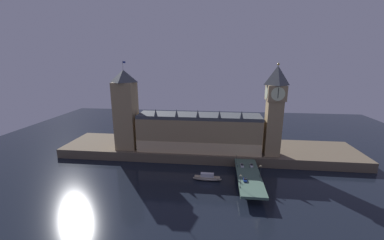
{
  "coord_description": "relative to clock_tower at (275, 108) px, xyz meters",
  "views": [
    {
      "loc": [
        7.37,
        -132.03,
        69.94
      ],
      "look_at": [
        -9.71,
        20.0,
        31.49
      ],
      "focal_mm": 22.0,
      "sensor_mm": 36.0,
      "label": 1
    }
  ],
  "objects": [
    {
      "name": "ground_plane",
      "position": [
        -44.82,
        -26.5,
        -39.5
      ],
      "size": [
        400.0,
        400.0,
        0.0
      ],
      "primitive_type": "plane",
      "color": "black"
    },
    {
      "name": "embankment",
      "position": [
        -44.82,
        12.5,
        -36.16
      ],
      "size": [
        220.0,
        42.0,
        6.68
      ],
      "color": "brown",
      "rests_on": "ground_plane"
    },
    {
      "name": "parliament_hall",
      "position": [
        -50.83,
        4.14,
        -19.74
      ],
      "size": [
        87.24,
        20.62,
        31.56
      ],
      "color": "#9E845B",
      "rests_on": "embankment"
    },
    {
      "name": "clock_tower",
      "position": [
        0.0,
        0.0,
        0.0
      ],
      "size": [
        12.3,
        12.41,
        62.15
      ],
      "color": "#9E845B",
      "rests_on": "embankment"
    },
    {
      "name": "victoria_tower",
      "position": [
        -103.89,
        2.23,
        -3.99
      ],
      "size": [
        14.74,
        14.74,
        63.37
      ],
      "color": "#9E845B",
      "rests_on": "embankment"
    },
    {
      "name": "bridge",
      "position": [
        -18.53,
        -31.5,
        -35.4
      ],
      "size": [
        13.42,
        46.0,
        5.86
      ],
      "color": "#476656",
      "rests_on": "ground_plane"
    },
    {
      "name": "car_northbound_lead",
      "position": [
        -21.48,
        -20.2,
        -32.95
      ],
      "size": [
        1.99,
        4.77,
        1.46
      ],
      "color": "silver",
      "rests_on": "bridge"
    },
    {
      "name": "car_northbound_trail",
      "position": [
        -21.48,
        -38.48,
        -33.02
      ],
      "size": [
        2.08,
        4.19,
        1.33
      ],
      "color": "navy",
      "rests_on": "bridge"
    },
    {
      "name": "car_southbound_trail",
      "position": [
        -15.57,
        -19.47,
        -32.96
      ],
      "size": [
        1.87,
        4.66,
        1.45
      ],
      "color": "silver",
      "rests_on": "bridge"
    },
    {
      "name": "pedestrian_near_rail",
      "position": [
        -24.43,
        -41.88,
        -32.78
      ],
      "size": [
        0.38,
        0.38,
        1.63
      ],
      "color": "black",
      "rests_on": "bridge"
    },
    {
      "name": "pedestrian_mid_walk",
      "position": [
        -12.62,
        -33.95,
        -32.78
      ],
      "size": [
        0.38,
        0.38,
        1.64
      ],
      "color": "black",
      "rests_on": "bridge"
    },
    {
      "name": "pedestrian_far_rail",
      "position": [
        -24.43,
        -21.25,
        -32.72
      ],
      "size": [
        0.38,
        0.38,
        1.73
      ],
      "color": "black",
      "rests_on": "bridge"
    },
    {
      "name": "street_lamp_near",
      "position": [
        -24.83,
        -46.22,
        -29.06
      ],
      "size": [
        1.34,
        0.6,
        7.33
      ],
      "color": "#2D3333",
      "rests_on": "bridge"
    },
    {
      "name": "street_lamp_mid",
      "position": [
        -12.22,
        -31.5,
        -29.55
      ],
      "size": [
        1.34,
        0.6,
        6.54
      ],
      "color": "#2D3333",
      "rests_on": "bridge"
    },
    {
      "name": "street_lamp_far",
      "position": [
        -24.83,
        -16.78,
        -29.29
      ],
      "size": [
        1.34,
        0.6,
        6.95
      ],
      "color": "#2D3333",
      "rests_on": "bridge"
    },
    {
      "name": "boat_upstream",
      "position": [
        -42.74,
        -29.54,
        -37.79
      ],
      "size": [
        17.51,
        4.04,
        4.69
      ],
      "color": "#B2A893",
      "rests_on": "ground_plane"
    }
  ]
}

